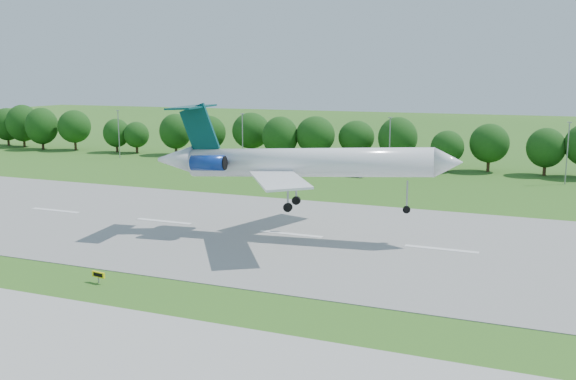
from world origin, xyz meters
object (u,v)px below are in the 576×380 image
object	(u,v)px
taxi_sign_left	(98,275)
service_vehicle_b	(356,175)
service_vehicle_a	(352,170)
airliner	(293,161)

from	to	relation	value
taxi_sign_left	service_vehicle_b	world-z (taller)	taxi_sign_left
taxi_sign_left	service_vehicle_a	bearing A→B (deg)	96.61
airliner	taxi_sign_left	distance (m)	29.80
airliner	service_vehicle_a	bearing A→B (deg)	90.38
service_vehicle_b	service_vehicle_a	bearing A→B (deg)	27.84
taxi_sign_left	service_vehicle_b	xyz separation A→B (m)	(5.59, 76.02, -0.31)
airliner	service_vehicle_b	size ratio (longest dim) A/B	11.98
taxi_sign_left	airliner	bearing A→B (deg)	75.34
airliner	service_vehicle_a	size ratio (longest dim) A/B	10.02
airliner	service_vehicle_a	distance (m)	56.57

